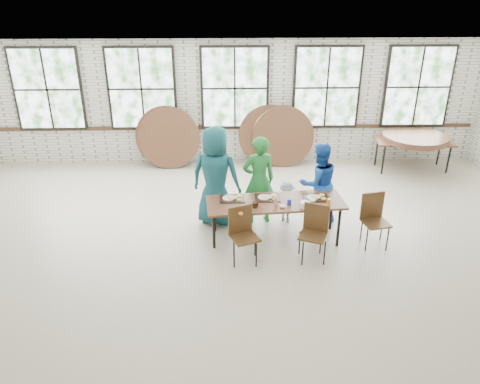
# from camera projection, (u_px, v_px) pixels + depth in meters

# --- Properties ---
(room) EXTENTS (12.00, 12.00, 12.00)m
(room) POSITION_uv_depth(u_px,v_px,m) (235.00, 90.00, 11.11)
(room) COLOR beige
(room) RESTS_ON ground
(dining_table) EXTENTS (2.46, 1.00, 0.74)m
(dining_table) POSITION_uv_depth(u_px,v_px,m) (275.00, 204.00, 8.19)
(dining_table) COLOR brown
(dining_table) RESTS_ON ground
(chair_near_left) EXTENTS (0.54, 0.53, 0.95)m
(chair_near_left) POSITION_uv_depth(u_px,v_px,m) (242.00, 229.00, 7.65)
(chair_near_left) COLOR #4C3219
(chair_near_left) RESTS_ON ground
(chair_near_right) EXTENTS (0.54, 0.54, 0.95)m
(chair_near_right) POSITION_uv_depth(u_px,v_px,m) (314.00, 227.00, 7.71)
(chair_near_right) COLOR #4C3219
(chair_near_right) RESTS_ON ground
(chair_spare) EXTENTS (0.49, 0.48, 0.95)m
(chair_spare) POSITION_uv_depth(u_px,v_px,m) (374.00, 215.00, 8.10)
(chair_spare) COLOR #4C3219
(chair_spare) RESTS_ON ground
(adult_teal) EXTENTS (1.06, 0.84, 1.90)m
(adult_teal) POSITION_uv_depth(u_px,v_px,m) (216.00, 176.00, 8.64)
(adult_teal) COLOR navy
(adult_teal) RESTS_ON ground
(adult_green) EXTENTS (0.71, 0.55, 1.72)m
(adult_green) POSITION_uv_depth(u_px,v_px,m) (259.00, 180.00, 8.70)
(adult_green) COLOR #1E732E
(adult_green) RESTS_ON ground
(toddler) EXTENTS (0.60, 0.48, 0.81)m
(toddler) POSITION_uv_depth(u_px,v_px,m) (287.00, 202.00, 8.91)
(toddler) COLOR #172D48
(toddler) RESTS_ON ground
(adult_blue) EXTENTS (0.88, 0.75, 1.57)m
(adult_blue) POSITION_uv_depth(u_px,v_px,m) (318.00, 183.00, 8.77)
(adult_blue) COLOR #184CAE
(adult_blue) RESTS_ON ground
(storage_table) EXTENTS (1.86, 0.89, 0.74)m
(storage_table) POSITION_uv_depth(u_px,v_px,m) (414.00, 142.00, 11.15)
(storage_table) COLOR brown
(storage_table) RESTS_ON ground
(tabletop_clutter) EXTENTS (1.92, 0.62, 0.11)m
(tabletop_clutter) POSITION_uv_depth(u_px,v_px,m) (281.00, 201.00, 8.14)
(tabletop_clutter) COLOR black
(tabletop_clutter) RESTS_ON dining_table
(round_tops_stacked) EXTENTS (1.50, 1.50, 0.13)m
(round_tops_stacked) POSITION_uv_depth(u_px,v_px,m) (415.00, 138.00, 11.10)
(round_tops_stacked) COLOR brown
(round_tops_stacked) RESTS_ON storage_table
(round_tops_leaning) EXTENTS (4.34, 0.43, 1.49)m
(round_tops_leaning) POSITION_uv_depth(u_px,v_px,m) (222.00, 137.00, 11.36)
(round_tops_leaning) COLOR brown
(round_tops_leaning) RESTS_ON ground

